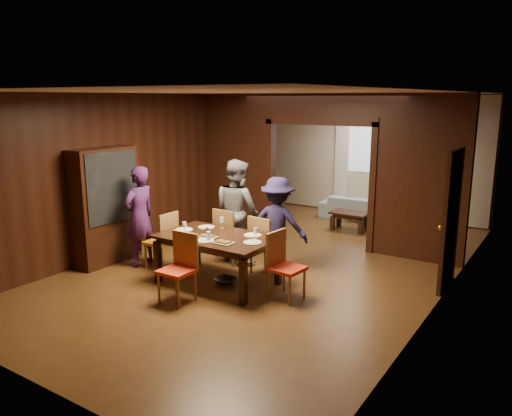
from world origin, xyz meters
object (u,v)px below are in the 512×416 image
Objects in this scene: chair_right at (287,266)px; chair_near at (177,269)px; chair_far_r at (267,245)px; person_navy at (278,224)px; sofa at (362,208)px; person_grey at (237,211)px; hutch at (105,206)px; chair_left at (161,240)px; dining_table at (218,260)px; chair_far_l at (231,235)px; coffee_table at (349,221)px; person_purple at (140,216)px.

chair_right and chair_near have the same top height.
chair_right is 1.00× the size of chair_far_r.
sofa is at bearing -100.68° from person_navy.
person_grey is at bearing 99.37° from chair_near.
chair_far_r is (0.77, -0.27, -0.41)m from person_grey.
person_grey is 1.86× the size of chair_far_r.
person_navy is 2.97m from hutch.
chair_left is at bearing 96.08° from chair_right.
dining_table is 1.83× the size of chair_left.
person_grey reaches higher than chair_far_l.
person_grey is 1.01× the size of dining_table.
sofa is 2.37× the size of coffee_table.
person_purple is at bearing 15.43° from person_navy.
person_grey is 2.25× the size of coffee_table.
chair_near reaches higher than sofa.
chair_far_r is at bearing 21.45° from hutch.
person_grey is 1.86× the size of chair_left.
chair_far_r reaches higher than sofa.
person_purple is 1.58m from chair_far_l.
chair_right is at bearing 92.65° from person_purple.
chair_far_l is at bearing -105.62° from coffee_table.
person_purple is at bearing -117.09° from coffee_table.
person_grey is 0.92m from chair_far_r.
chair_far_l is at bearing 136.42° from chair_left.
coffee_table is 0.82× the size of chair_near.
person_grey is 2.26m from hutch.
person_grey is at bearing -103.41° from chair_far_l.
chair_far_l is at bearing -2.91° from person_navy.
chair_near reaches higher than coffee_table.
chair_near is 0.48× the size of hutch.
chair_left is 1.00× the size of chair_right.
person_navy is 0.78× the size of hutch.
chair_near is 2.34m from hutch.
chair_far_l is 1.00× the size of chair_near.
chair_left is at bearing 48.97° from chair_far_l.
chair_near is at bearing 81.78° from chair_far_r.
chair_right is at bearing 96.61° from sofa.
chair_right is at bearing 165.82° from person_grey.
hutch is (-1.85, -1.30, 0.10)m from person_grey.
person_navy reaches higher than chair_near.
person_grey is 2.02m from chair_near.
chair_near is at bearing 118.46° from person_grey.
chair_far_r reaches higher than dining_table.
chair_left reaches higher than coffee_table.
person_grey is 1.86× the size of chair_right.
chair_far_l is at bearing 32.55° from hutch.
chair_far_l is (-0.76, -4.20, 0.21)m from sofa.
sofa is 1.07× the size of dining_table.
person_navy is (2.07, 1.08, -0.07)m from person_purple.
chair_far_r is at bearing 113.28° from person_purple.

